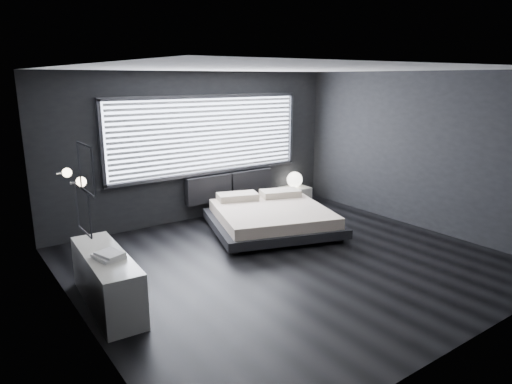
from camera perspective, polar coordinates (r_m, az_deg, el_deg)
room at (r=6.55m, az=4.33°, el=2.76°), size 6.04×6.00×2.80m
window at (r=8.82m, az=-5.96°, el=7.06°), size 4.14×0.09×1.52m
headboard at (r=9.19m, az=-3.23°, el=0.80°), size 1.96×0.16×0.52m
sconce_near at (r=5.24m, az=-21.05°, el=1.19°), size 0.18×0.11×0.11m
sconce_far at (r=5.81m, az=-22.58°, el=2.25°), size 0.18×0.11×0.11m
wall_art_upper at (r=4.60m, az=-20.49°, el=2.72°), size 0.01×0.48×0.48m
wall_art_lower at (r=4.94m, az=-20.80°, el=-2.17°), size 0.01×0.48×0.48m
bed at (r=8.21m, az=1.93°, el=-3.10°), size 2.64×2.58×0.55m
nightstand at (r=10.09m, az=4.88°, el=-0.35°), size 0.59×0.49×0.34m
orb_lamp at (r=10.02m, az=4.84°, el=1.56°), size 0.34×0.34×0.34m
dresser at (r=5.85m, az=-18.11°, el=-10.39°), size 0.56×1.68×0.66m
book_stack at (r=5.57m, az=-17.89°, el=-7.55°), size 0.33×0.40×0.07m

